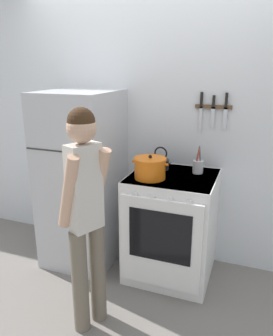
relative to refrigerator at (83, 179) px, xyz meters
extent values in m
plane|color=slate|center=(0.56, 0.35, -0.81)|extent=(14.00, 14.00, 0.00)
cube|color=silver|center=(0.56, 0.38, 0.47)|extent=(10.00, 0.06, 2.55)
cube|color=#B7BABF|center=(0.00, 0.00, 0.00)|extent=(0.63, 0.71, 1.61)
cube|color=#2D2D2D|center=(0.00, -0.36, 0.35)|extent=(0.62, 0.01, 0.01)
cylinder|color=#B2B5BA|center=(0.20, -0.37, -0.10)|extent=(0.02, 0.02, 0.52)
cube|color=white|center=(0.86, 0.02, -0.34)|extent=(0.72, 0.66, 0.94)
cube|color=black|center=(0.86, 0.02, 0.12)|extent=(0.70, 0.65, 0.02)
cube|color=black|center=(0.86, -0.28, -0.35)|extent=(0.62, 0.05, 0.72)
cylinder|color=black|center=(0.70, -0.11, 0.13)|extent=(0.21, 0.21, 0.01)
cylinder|color=black|center=(1.02, -0.11, 0.13)|extent=(0.21, 0.21, 0.01)
cylinder|color=black|center=(0.70, 0.16, 0.13)|extent=(0.21, 0.21, 0.01)
cylinder|color=black|center=(1.02, 0.16, 0.13)|extent=(0.21, 0.21, 0.01)
cylinder|color=silver|center=(0.64, -0.32, 0.06)|extent=(0.04, 0.02, 0.04)
cylinder|color=silver|center=(0.79, -0.32, 0.06)|extent=(0.04, 0.02, 0.04)
cylinder|color=silver|center=(0.93, -0.32, 0.06)|extent=(0.04, 0.02, 0.04)
cylinder|color=silver|center=(1.07, -0.32, 0.06)|extent=(0.04, 0.02, 0.04)
cube|color=white|center=(0.86, -0.33, -0.33)|extent=(0.66, 0.03, 0.76)
cube|color=black|center=(0.86, -0.35, -0.25)|extent=(0.50, 0.01, 0.42)
cylinder|color=orange|center=(0.70, -0.11, 0.21)|extent=(0.25, 0.25, 0.15)
cylinder|color=orange|center=(0.70, -0.11, 0.29)|extent=(0.26, 0.26, 0.02)
sphere|color=black|center=(0.70, -0.11, 0.32)|extent=(0.03, 0.03, 0.03)
cylinder|color=orange|center=(0.56, -0.11, 0.26)|extent=(0.03, 0.02, 0.02)
cylinder|color=orange|center=(0.83, -0.11, 0.26)|extent=(0.03, 0.02, 0.02)
cylinder|color=black|center=(0.71, 0.16, 0.18)|extent=(0.15, 0.15, 0.09)
cone|color=black|center=(0.71, 0.16, 0.23)|extent=(0.14, 0.14, 0.02)
sphere|color=black|center=(0.71, 0.16, 0.25)|extent=(0.02, 0.02, 0.02)
cone|color=black|center=(0.78, 0.16, 0.18)|extent=(0.09, 0.03, 0.07)
torus|color=black|center=(0.71, 0.16, 0.28)|extent=(0.12, 0.01, 0.12)
cylinder|color=#B7BABF|center=(1.04, 0.16, 0.19)|extent=(0.09, 0.09, 0.11)
cylinder|color=#9E7547|center=(1.03, 0.15, 0.25)|extent=(0.02, 0.04, 0.20)
cylinder|color=#232326|center=(1.03, 0.14, 0.24)|extent=(0.03, 0.04, 0.17)
cylinder|color=#B2B5BA|center=(1.02, 0.16, 0.23)|extent=(0.03, 0.02, 0.16)
cylinder|color=#4C4C51|center=(1.05, 0.17, 0.26)|extent=(0.04, 0.02, 0.21)
cylinder|color=#C63D33|center=(1.03, 0.14, 0.25)|extent=(0.02, 0.04, 0.19)
cylinder|color=#6B6051|center=(0.44, -0.86, -0.42)|extent=(0.11, 0.11, 0.78)
cylinder|color=#6B6051|center=(0.51, -0.72, -0.42)|extent=(0.11, 0.11, 0.78)
cube|color=beige|center=(0.47, -0.79, 0.26)|extent=(0.20, 0.25, 0.58)
cylinder|color=tan|center=(0.42, -0.90, 0.26)|extent=(0.24, 0.17, 0.52)
cylinder|color=tan|center=(0.53, -0.68, 0.26)|extent=(0.24, 0.17, 0.52)
sphere|color=tan|center=(0.47, -0.79, 0.65)|extent=(0.19, 0.19, 0.19)
sphere|color=#382314|center=(0.47, -0.79, 0.69)|extent=(0.17, 0.17, 0.17)
cube|color=brown|center=(1.11, 0.34, 0.68)|extent=(0.31, 0.02, 0.03)
cube|color=silver|center=(1.01, 0.33, 0.57)|extent=(0.03, 0.00, 0.22)
cube|color=black|center=(1.01, 0.33, 0.74)|extent=(0.02, 0.02, 0.12)
cube|color=silver|center=(1.11, 0.33, 0.59)|extent=(0.03, 0.00, 0.18)
cube|color=black|center=(1.11, 0.33, 0.73)|extent=(0.02, 0.02, 0.10)
cube|color=silver|center=(1.21, 0.33, 0.59)|extent=(0.03, 0.00, 0.18)
cube|color=black|center=(1.21, 0.33, 0.74)|extent=(0.02, 0.02, 0.12)
camera|label=1|loc=(1.48, -2.52, 1.01)|focal=35.00mm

